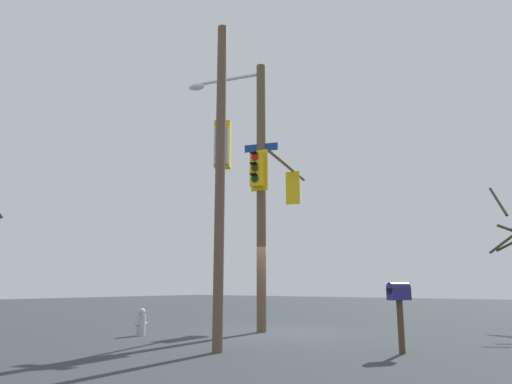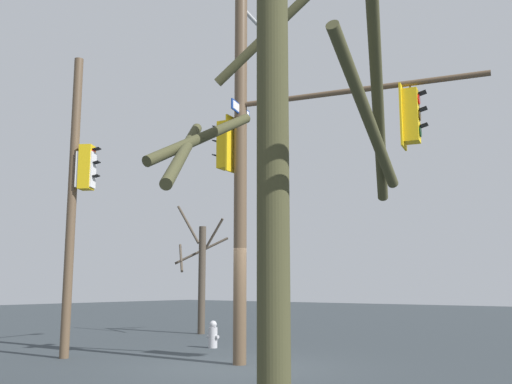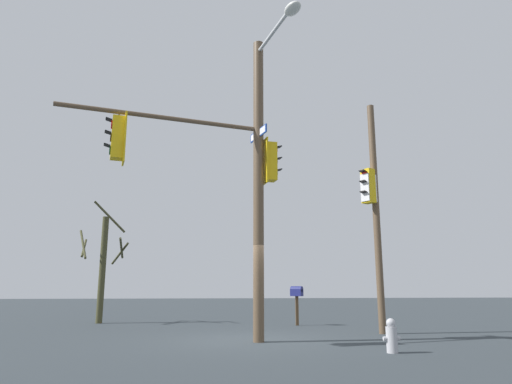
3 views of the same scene
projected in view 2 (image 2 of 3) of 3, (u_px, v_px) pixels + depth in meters
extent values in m
plane|color=#31383D|center=(235.00, 368.00, 12.02)|extent=(80.00, 80.00, 0.00)
cylinder|color=brown|center=(240.00, 171.00, 13.11)|extent=(0.29, 0.29, 8.50)
cylinder|color=silver|center=(260.00, 27.00, 14.83)|extent=(0.71, 2.33, 0.10)
ellipsoid|color=silver|center=(277.00, 48.00, 15.90)|extent=(0.50, 0.67, 0.20)
cylinder|color=brown|center=(355.00, 90.00, 12.34)|extent=(5.21, 1.49, 0.12)
cube|color=yellow|center=(411.00, 116.00, 11.80)|extent=(0.38, 0.42, 1.10)
cube|color=yellow|center=(403.00, 117.00, 11.86)|extent=(0.18, 0.55, 1.30)
cylinder|color=red|center=(419.00, 99.00, 11.79)|extent=(0.08, 0.22, 0.22)
cube|color=black|center=(422.00, 93.00, 11.78)|extent=(0.21, 0.24, 0.06)
cylinder|color=#352504|center=(420.00, 115.00, 11.73)|extent=(0.08, 0.22, 0.22)
cube|color=black|center=(423.00, 109.00, 11.72)|extent=(0.21, 0.24, 0.06)
cylinder|color=black|center=(420.00, 132.00, 11.68)|extent=(0.08, 0.22, 0.22)
cube|color=black|center=(424.00, 125.00, 11.67)|extent=(0.21, 0.24, 0.06)
cylinder|color=brown|center=(410.00, 87.00, 11.89)|extent=(0.04, 0.04, 0.15)
cube|color=yellow|center=(226.00, 145.00, 13.35)|extent=(0.36, 0.41, 1.10)
cube|color=yellow|center=(232.00, 145.00, 13.27)|extent=(0.13, 0.56, 1.30)
cylinder|color=red|center=(220.00, 132.00, 13.48)|extent=(0.07, 0.22, 0.22)
cube|color=black|center=(217.00, 127.00, 13.53)|extent=(0.19, 0.23, 0.06)
cylinder|color=#352504|center=(220.00, 146.00, 13.42)|extent=(0.07, 0.22, 0.22)
cube|color=black|center=(217.00, 142.00, 13.48)|extent=(0.19, 0.23, 0.06)
cylinder|color=black|center=(220.00, 161.00, 13.37)|extent=(0.07, 0.22, 0.22)
cube|color=black|center=(217.00, 156.00, 13.42)|extent=(0.19, 0.23, 0.06)
cube|color=navy|center=(241.00, 110.00, 13.34)|extent=(0.36, 1.06, 0.24)
cube|color=white|center=(241.00, 110.00, 13.33)|extent=(0.31, 0.96, 0.18)
cylinder|color=brown|center=(72.00, 203.00, 14.12)|extent=(0.22, 0.22, 7.36)
cube|color=white|center=(86.00, 170.00, 14.21)|extent=(0.51, 0.49, 0.89)
cube|color=yellow|center=(87.00, 167.00, 14.22)|extent=(0.45, 0.46, 1.10)
cylinder|color=red|center=(94.00, 154.00, 14.26)|extent=(0.14, 0.20, 0.22)
cube|color=black|center=(97.00, 149.00, 14.27)|extent=(0.25, 0.26, 0.06)
cylinder|color=#352504|center=(93.00, 167.00, 14.21)|extent=(0.14, 0.20, 0.22)
cube|color=black|center=(96.00, 163.00, 14.22)|extent=(0.25, 0.26, 0.06)
cylinder|color=black|center=(92.00, 181.00, 14.15)|extent=(0.14, 0.20, 0.22)
cube|color=black|center=(96.00, 176.00, 14.16)|extent=(0.25, 0.26, 0.06)
cylinder|color=#B2B2B7|center=(213.00, 338.00, 15.80)|extent=(0.24, 0.24, 0.55)
sphere|color=#B2B2B7|center=(213.00, 324.00, 15.86)|extent=(0.20, 0.20, 0.20)
cylinder|color=#B2B2B7|center=(217.00, 337.00, 15.72)|extent=(0.10, 0.09, 0.09)
cylinder|color=#B2B2B7|center=(209.00, 336.00, 15.89)|extent=(0.10, 0.09, 0.09)
cylinder|color=#424228|center=(273.00, 232.00, 4.36)|extent=(0.25, 0.25, 4.17)
cylinder|color=#424228|center=(367.00, 116.00, 4.17)|extent=(0.38, 1.52, 0.84)
cylinder|color=#424228|center=(284.00, 19.00, 5.28)|extent=(1.20, 0.65, 1.19)
cylinder|color=#424228|center=(203.00, 137.00, 4.84)|extent=(0.23, 1.39, 0.74)
cylinder|color=#424228|center=(184.00, 152.00, 4.49)|extent=(0.89, 1.21, 0.83)
cylinder|color=#424228|center=(378.00, 103.00, 4.33)|extent=(0.75, 1.55, 1.26)
cylinder|color=#473D32|center=(202.00, 279.00, 20.57)|extent=(0.25, 0.25, 3.77)
cylinder|color=#473D32|center=(211.00, 239.00, 21.23)|extent=(1.11, 0.18, 1.47)
cylinder|color=#473D32|center=(181.00, 258.00, 20.55)|extent=(1.21, 1.11, 1.07)
cylinder|color=#473D32|center=(202.00, 251.00, 21.70)|extent=(1.50, 1.46, 1.05)
cylinder|color=#473D32|center=(188.00, 224.00, 20.46)|extent=(1.33, 0.34, 1.44)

